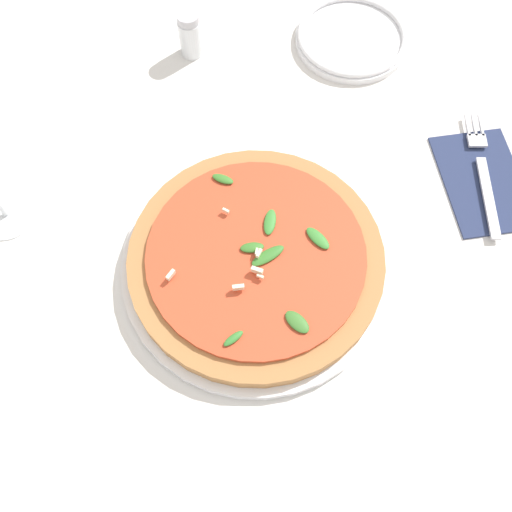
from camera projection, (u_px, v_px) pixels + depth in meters
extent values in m
plane|color=silver|center=(265.00, 238.00, 0.73)|extent=(6.00, 6.00, 0.00)
cylinder|color=white|center=(256.00, 265.00, 0.70)|extent=(0.32, 0.32, 0.01)
cylinder|color=#AD7542|center=(256.00, 259.00, 0.69)|extent=(0.30, 0.30, 0.02)
cylinder|color=#C64728|center=(256.00, 255.00, 0.68)|extent=(0.25, 0.25, 0.01)
ellipsoid|color=#3B732C|center=(297.00, 322.00, 0.64)|extent=(0.04, 0.03, 0.01)
ellipsoid|color=#3A772A|center=(223.00, 179.00, 0.72)|extent=(0.02, 0.03, 0.01)
ellipsoid|color=#388231|center=(318.00, 238.00, 0.68)|extent=(0.04, 0.03, 0.01)
ellipsoid|color=#35742A|center=(266.00, 256.00, 0.67)|extent=(0.03, 0.04, 0.01)
ellipsoid|color=#387529|center=(252.00, 247.00, 0.68)|extent=(0.01, 0.03, 0.01)
ellipsoid|color=#398332|center=(270.00, 221.00, 0.69)|extent=(0.04, 0.02, 0.01)
ellipsoid|color=#367C31|center=(233.00, 338.00, 0.63)|extent=(0.02, 0.03, 0.01)
cube|color=beige|center=(260.00, 276.00, 0.66)|extent=(0.01, 0.01, 0.00)
cube|color=beige|center=(238.00, 287.00, 0.65)|extent=(0.01, 0.01, 0.01)
cube|color=beige|center=(226.00, 211.00, 0.69)|extent=(0.01, 0.01, 0.00)
cube|color=beige|center=(171.00, 275.00, 0.66)|extent=(0.01, 0.01, 0.01)
cube|color=beige|center=(257.00, 252.00, 0.67)|extent=(0.01, 0.00, 0.00)
cube|color=beige|center=(259.00, 253.00, 0.67)|extent=(0.01, 0.01, 0.01)
cube|color=beige|center=(257.00, 270.00, 0.66)|extent=(0.01, 0.01, 0.01)
cylinder|color=white|center=(6.00, 214.00, 0.74)|extent=(0.07, 0.07, 0.00)
cube|color=navy|center=(483.00, 181.00, 0.76)|extent=(0.16, 0.11, 0.01)
cube|color=silver|center=(488.00, 197.00, 0.74)|extent=(0.12, 0.02, 0.00)
cube|color=silver|center=(477.00, 141.00, 0.78)|extent=(0.02, 0.03, 0.00)
cube|color=silver|center=(481.00, 125.00, 0.79)|extent=(0.04, 0.01, 0.00)
cube|color=silver|center=(474.00, 125.00, 0.79)|extent=(0.04, 0.01, 0.00)
cube|color=silver|center=(467.00, 125.00, 0.79)|extent=(0.04, 0.01, 0.00)
cylinder|color=white|center=(351.00, 40.00, 0.86)|extent=(0.16, 0.16, 0.01)
torus|color=white|center=(352.00, 36.00, 0.86)|extent=(0.16, 0.16, 0.01)
cylinder|color=silver|center=(191.00, 38.00, 0.83)|extent=(0.03, 0.03, 0.06)
cylinder|color=#B7B7BF|center=(188.00, 18.00, 0.80)|extent=(0.03, 0.03, 0.01)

